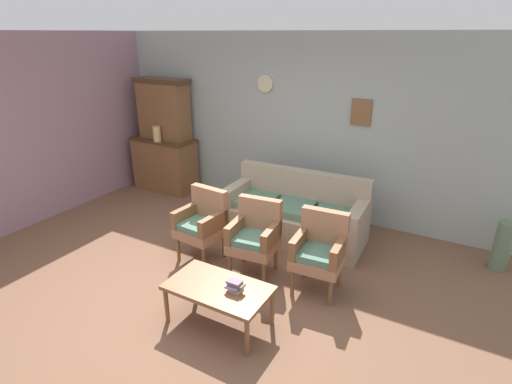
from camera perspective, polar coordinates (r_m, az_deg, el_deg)
name	(u,v)px	position (r m, az deg, el deg)	size (l,w,h in m)	color
ground_plane	(201,292)	(4.61, -7.78, -13.87)	(7.68, 7.68, 0.00)	brown
wall_back_with_decor	(301,126)	(6.18, 6.47, 9.30)	(6.40, 0.09, 2.70)	#939E99
wall_left_side	(3,138)	(6.44, -32.29, 6.57)	(0.06, 5.20, 2.70)	gray
side_cabinet	(165,164)	(7.40, -12.79, 3.89)	(1.16, 0.55, 0.93)	brown
cabinet_upper_hutch	(164,109)	(7.23, -13.02, 11.50)	(0.99, 0.38, 1.03)	brown
vase_on_cabinet	(157,134)	(7.11, -13.93, 8.04)	(0.14, 0.14, 0.26)	tan
floral_couch	(295,215)	(5.55, 5.56, -3.34)	(1.94, 0.86, 0.90)	gray
armchair_near_couch_end	(202,222)	(5.00, -7.63, -4.19)	(0.56, 0.53, 0.90)	#9E6B4C
armchair_near_cabinet	(255,235)	(4.65, -0.14, -6.07)	(0.57, 0.54, 0.90)	#9E6B4C
armchair_row_middle	(320,249)	(4.41, 9.04, -8.04)	(0.55, 0.52, 0.90)	#9E6B4C
coffee_table	(218,290)	(3.97, -5.37, -13.72)	(1.00, 0.56, 0.42)	brown
book_stack_on_table	(235,286)	(3.84, -3.03, -13.23)	(0.17, 0.13, 0.11)	tan
floor_vase_by_wall	(502,246)	(5.63, 31.63, -6.58)	(0.19, 0.19, 0.62)	#597154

